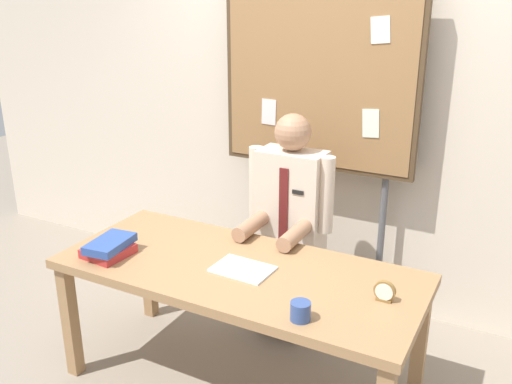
# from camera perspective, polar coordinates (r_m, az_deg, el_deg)

# --- Properties ---
(ground_plane) EXTENTS (12.00, 12.00, 0.00)m
(ground_plane) POSITION_cam_1_polar(r_m,az_deg,el_deg) (3.31, -1.68, -19.01)
(ground_plane) COLOR gray
(back_wall) EXTENTS (6.40, 0.08, 2.70)m
(back_wall) POSITION_cam_1_polar(r_m,az_deg,el_deg) (3.77, 7.43, 8.53)
(back_wall) COLOR beige
(back_wall) RESTS_ON ground_plane
(desk) EXTENTS (1.90, 0.82, 0.73)m
(desk) POSITION_cam_1_polar(r_m,az_deg,el_deg) (2.95, -1.81, -9.03)
(desk) COLOR #9E754C
(desk) RESTS_ON ground_plane
(person) EXTENTS (0.55, 0.56, 1.42)m
(person) POSITION_cam_1_polar(r_m,az_deg,el_deg) (3.46, 3.49, -4.36)
(person) COLOR #2D2D33
(person) RESTS_ON ground_plane
(bulletin_board) EXTENTS (1.28, 0.09, 2.21)m
(bulletin_board) POSITION_cam_1_polar(r_m,az_deg,el_deg) (3.54, 6.39, 11.47)
(bulletin_board) COLOR #4C3823
(bulletin_board) RESTS_ON ground_plane
(book_stack) EXTENTS (0.23, 0.29, 0.09)m
(book_stack) POSITION_cam_1_polar(r_m,az_deg,el_deg) (3.11, -14.80, -5.53)
(book_stack) COLOR #B22D2D
(book_stack) RESTS_ON desk
(open_notebook) EXTENTS (0.31, 0.22, 0.01)m
(open_notebook) POSITION_cam_1_polar(r_m,az_deg,el_deg) (2.88, -1.37, -7.89)
(open_notebook) COLOR white
(open_notebook) RESTS_ON desk
(desk_clock) EXTENTS (0.10, 0.04, 0.10)m
(desk_clock) POSITION_cam_1_polar(r_m,az_deg,el_deg) (2.66, 13.02, -9.94)
(desk_clock) COLOR olive
(desk_clock) RESTS_ON desk
(coffee_mug) EXTENTS (0.09, 0.09, 0.09)m
(coffee_mug) POSITION_cam_1_polar(r_m,az_deg,el_deg) (2.47, 4.57, -12.05)
(coffee_mug) COLOR #334C8C
(coffee_mug) RESTS_ON desk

